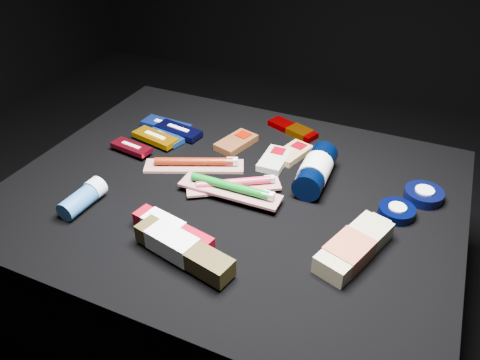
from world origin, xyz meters
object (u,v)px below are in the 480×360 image
at_px(lotion_bottle, 316,170).
at_px(deodorant_stick, 83,198).
at_px(bodywash_bottle, 353,248).
at_px(toothpaste_carton_red, 170,230).

xyz_separation_m(lotion_bottle, deodorant_stick, (-0.42, -0.29, -0.01)).
height_order(lotion_bottle, deodorant_stick, lotion_bottle).
bearing_deg(lotion_bottle, bodywash_bottle, -57.91).
xyz_separation_m(lotion_bottle, toothpaste_carton_red, (-0.20, -0.29, -0.02)).
bearing_deg(bodywash_bottle, toothpaste_carton_red, -145.73).
bearing_deg(toothpaste_carton_red, lotion_bottle, 66.82).
height_order(lotion_bottle, toothpaste_carton_red, lotion_bottle).
relative_size(lotion_bottle, deodorant_stick, 1.88).
distance_m(bodywash_bottle, deodorant_stick, 0.56).
bearing_deg(lotion_bottle, deodorant_stick, -147.18).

